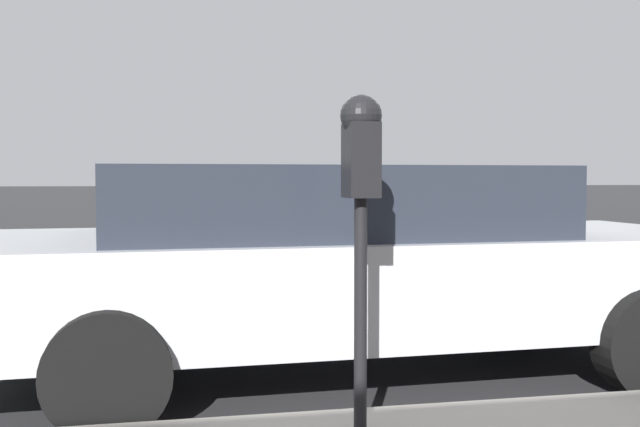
% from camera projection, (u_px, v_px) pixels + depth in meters
% --- Properties ---
extents(ground_plane, '(220.00, 220.00, 0.00)m').
position_uv_depth(ground_plane, '(337.00, 338.00, 6.03)').
color(ground_plane, '#2B2B2D').
extents(parking_meter, '(0.21, 0.19, 1.54)m').
position_uv_depth(parking_meter, '(361.00, 175.00, 3.40)').
color(parking_meter, black).
rests_on(parking_meter, sidewalk).
extents(car_silver, '(2.24, 5.01, 1.36)m').
position_uv_depth(car_silver, '(346.00, 261.00, 4.95)').
color(car_silver, '#B7BABF').
rests_on(car_silver, ground_plane).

